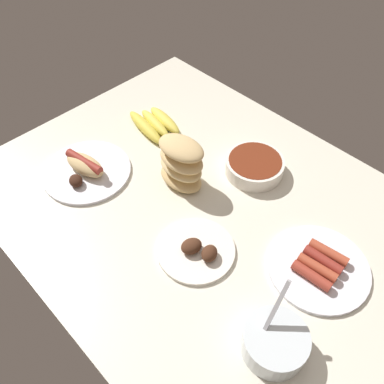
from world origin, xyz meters
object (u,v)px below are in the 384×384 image
Objects in this scene: banana_bunch at (155,124)px; plate_grilled_meat at (197,250)px; plate_sausages at (319,267)px; bowl_chili at (254,165)px; plate_hotdog_assembled at (86,169)px; bowl_coleslaw at (275,342)px; bread_stack at (181,163)px.

plate_grilled_meat reaches higher than banana_bunch.
bowl_chili is (31.04, -13.63, 1.56)cm from plate_sausages.
bowl_coleslaw is (-68.11, 1.48, 1.77)cm from plate_hotdog_assembled.
banana_bunch is at bearing -22.33° from bowl_coleslaw.
plate_sausages is 22.85cm from bowl_coleslaw.
plate_hotdog_assembled is at bearing 92.82° from banana_bunch.
plate_grilled_meat is at bearing 151.12° from banana_bunch.
bowl_chili is at bearing -124.20° from bread_stack.
plate_sausages is at bearing 174.63° from banana_bunch.
banana_bunch is 65.80cm from plate_sausages.
plate_hotdog_assembled reaches higher than plate_sausages.
bread_stack reaches higher than banana_bunch.
bread_stack is at bearing 4.91° from plate_sausages.
bread_stack reaches higher than plate_hotdog_assembled.
bowl_chili is at bearing -133.82° from plate_hotdog_assembled.
bowl_coleslaw is (-27.24, 5.25, 2.45)cm from plate_grilled_meat.
bread_stack is at bearing -21.80° from bowl_coleslaw.
banana_bunch is 0.80× the size of plate_sausages.
plate_hotdog_assembled reaches higher than bowl_chili.
bowl_chili is 50.21cm from bowl_coleslaw.
bowl_chili is 1.15× the size of bread_stack.
plate_sausages is at bearing 156.29° from bowl_chili.
plate_hotdog_assembled is at bearing 46.18° from bowl_chili.
bowl_coleslaw reaches higher than bread_stack.
banana_bunch and plate_sausages have the same top height.
banana_bunch is at bearing 12.25° from bowl_chili.
banana_bunch is 27.08cm from plate_hotdog_assembled.
plate_hotdog_assembled is (64.18, 20.89, 0.70)cm from plate_sausages.
bread_stack is (46.74, -18.70, 3.74)cm from bowl_coleslaw.
bowl_chili reaches higher than plate_grilled_meat.
plate_sausages is at bearing -80.02° from bowl_coleslaw.
plate_sausages is 0.95× the size of plate_hotdog_assembled.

